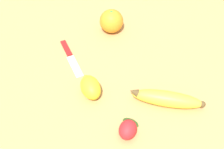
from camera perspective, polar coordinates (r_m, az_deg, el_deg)
ground_plane at (r=0.93m, az=-0.84°, el=1.79°), size 3.00×3.00×0.00m
banana at (r=0.84m, az=9.94°, el=-4.37°), size 0.20×0.09×0.04m
orange at (r=1.02m, az=-0.10°, el=9.75°), size 0.08×0.08×0.08m
strawberry at (r=0.78m, az=3.01°, el=-9.76°), size 0.06×0.07×0.04m
lemon at (r=0.84m, az=-3.95°, el=-2.34°), size 0.07×0.09×0.05m
paring_knife at (r=0.96m, az=-7.63°, el=3.39°), size 0.07×0.16×0.01m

